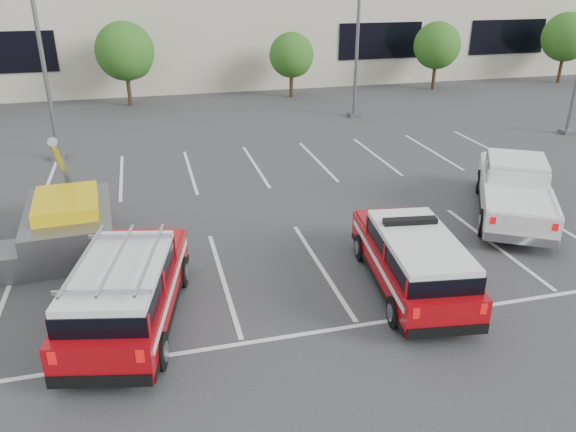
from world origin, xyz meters
name	(u,v)px	position (x,y,z in m)	size (l,w,h in m)	color
ground	(321,267)	(0.00, 0.00, 0.00)	(120.00, 120.00, 0.00)	#2E2E31
stall_markings	(281,206)	(0.00, 4.50, 0.01)	(23.00, 15.00, 0.01)	silver
convention_building	(195,10)	(0.18, 31.86, 4.72)	(60.00, 16.99, 13.20)	beige
tree_mid_left	(127,53)	(-4.91, 22.05, 3.04)	(3.37, 3.37, 4.85)	#3F2B19
tree_mid_right	(293,57)	(5.09, 22.05, 2.50)	(2.77, 2.77, 3.99)	#3F2B19
tree_right	(438,47)	(15.09, 22.05, 2.77)	(3.07, 3.07, 4.42)	#3F2B19
tree_far_right	(567,39)	(25.09, 22.05, 3.04)	(3.37, 3.37, 4.85)	#3F2B19
light_pole_left	(38,33)	(-8.00, 12.00, 5.19)	(0.90, 0.60, 10.24)	#59595E
light_pole_mid	(358,18)	(7.00, 16.00, 5.19)	(0.90, 0.60, 10.24)	#59595E
fire_chief_suv	(412,264)	(1.86, -1.65, 0.73)	(2.51, 5.28, 1.79)	#92070D
white_pickup	(514,194)	(7.23, 1.87, 0.72)	(4.77, 6.13, 1.81)	silver
ladder_suv	(127,296)	(-5.05, -1.53, 0.80)	(3.06, 5.41, 2.01)	#92070D
utility_rig	(65,226)	(-6.82, 2.99, 0.70)	(3.51, 4.29, 3.52)	#59595E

